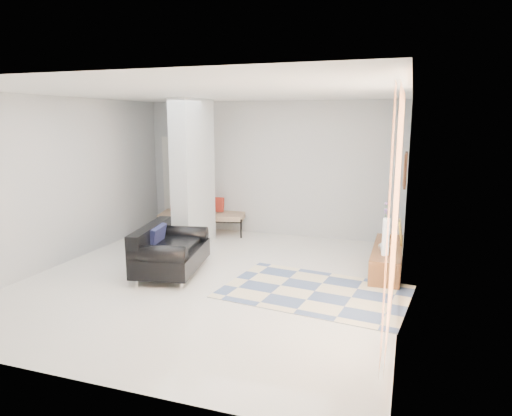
% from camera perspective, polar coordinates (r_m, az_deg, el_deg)
% --- Properties ---
extents(floor, '(6.00, 6.00, 0.00)m').
position_cam_1_polar(floor, '(7.18, -5.32, -8.74)').
color(floor, white).
rests_on(floor, ground).
extents(ceiling, '(6.00, 6.00, 0.00)m').
position_cam_1_polar(ceiling, '(6.77, -5.75, 14.19)').
color(ceiling, white).
rests_on(ceiling, wall_back).
extents(wall_back, '(6.00, 0.00, 6.00)m').
position_cam_1_polar(wall_back, '(9.63, 1.81, 4.92)').
color(wall_back, '#B9BCBE').
rests_on(wall_back, ground).
extents(wall_front, '(6.00, 0.00, 6.00)m').
position_cam_1_polar(wall_front, '(4.33, -22.00, -3.39)').
color(wall_front, '#B9BCBE').
rests_on(wall_front, ground).
extents(wall_left, '(0.00, 6.00, 6.00)m').
position_cam_1_polar(wall_left, '(8.34, -23.07, 3.11)').
color(wall_left, '#B9BCBE').
rests_on(wall_left, ground).
extents(wall_right, '(0.00, 6.00, 6.00)m').
position_cam_1_polar(wall_right, '(6.24, 18.18, 1.07)').
color(wall_right, '#B9BCBE').
rests_on(wall_right, ground).
extents(partition_column, '(0.35, 1.20, 2.80)m').
position_cam_1_polar(partition_column, '(8.73, -7.83, 4.20)').
color(partition_column, '#B2B8B9').
rests_on(partition_column, floor).
extents(hallway_door, '(0.85, 0.06, 2.04)m').
position_cam_1_polar(hallway_door, '(10.44, -9.38, 3.15)').
color(hallway_door, silver).
rests_on(hallway_door, floor).
extents(curtain, '(0.00, 2.55, 2.55)m').
position_cam_1_polar(curtain, '(5.10, 17.13, -0.41)').
color(curtain, orange).
rests_on(curtain, wall_right).
extents(wall_art, '(0.04, 0.45, 0.55)m').
position_cam_1_polar(wall_art, '(7.44, 18.20, 4.54)').
color(wall_art, '#3F2111').
rests_on(wall_art, wall_right).
extents(media_console, '(0.45, 1.76, 0.80)m').
position_cam_1_polar(media_console, '(7.73, 16.07, -6.07)').
color(media_console, brown).
rests_on(media_console, floor).
extents(loveseat, '(1.14, 1.65, 0.76)m').
position_cam_1_polar(loveseat, '(7.44, -10.95, -5.27)').
color(loveseat, silver).
rests_on(loveseat, floor).
extents(daybed, '(1.93, 1.13, 0.77)m').
position_cam_1_polar(daybed, '(9.94, -6.78, -0.71)').
color(daybed, black).
rests_on(daybed, floor).
extents(area_rug, '(2.75, 2.01, 0.01)m').
position_cam_1_polar(area_rug, '(6.66, 7.35, -10.30)').
color(area_rug, beige).
rests_on(area_rug, floor).
extents(cylinder_lamp, '(0.10, 0.10, 0.57)m').
position_cam_1_polar(cylinder_lamp, '(7.14, 15.92, -3.49)').
color(cylinder_lamp, white).
rests_on(cylinder_lamp, media_console).
extents(bronze_figurine, '(0.14, 0.14, 0.27)m').
position_cam_1_polar(bronze_figurine, '(8.23, 16.06, -2.66)').
color(bronze_figurine, '#321F16').
rests_on(bronze_figurine, media_console).
extents(vase, '(0.19, 0.19, 0.18)m').
position_cam_1_polar(vase, '(7.43, 15.71, -4.47)').
color(vase, white).
rests_on(vase, media_console).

